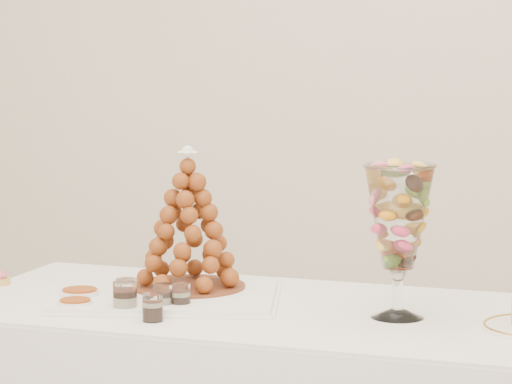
% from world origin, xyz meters
% --- Properties ---
extents(lace_tray, '(0.62, 0.52, 0.02)m').
position_xyz_m(lace_tray, '(-0.31, 0.37, 0.69)').
color(lace_tray, white).
rests_on(lace_tray, buffet_table).
extents(macaron_vase, '(0.16, 0.16, 0.36)m').
position_xyz_m(macaron_vase, '(0.28, 0.34, 0.91)').
color(macaron_vase, white).
rests_on(macaron_vase, buffet_table).
extents(verrine_a, '(0.06, 0.06, 0.07)m').
position_xyz_m(verrine_a, '(-0.37, 0.26, 0.71)').
color(verrine_a, white).
rests_on(verrine_a, buffet_table).
extents(verrine_b, '(0.06, 0.06, 0.07)m').
position_xyz_m(verrine_b, '(-0.27, 0.24, 0.71)').
color(verrine_b, white).
rests_on(verrine_b, buffet_table).
extents(verrine_c, '(0.05, 0.05, 0.07)m').
position_xyz_m(verrine_c, '(-0.23, 0.26, 0.71)').
color(verrine_c, white).
rests_on(verrine_c, buffet_table).
extents(verrine_d, '(0.07, 0.07, 0.08)m').
position_xyz_m(verrine_d, '(-0.34, 0.19, 0.72)').
color(verrine_d, white).
rests_on(verrine_d, buffet_table).
extents(verrine_e, '(0.05, 0.05, 0.06)m').
position_xyz_m(verrine_e, '(-0.25, 0.14, 0.71)').
color(verrine_e, white).
rests_on(verrine_e, buffet_table).
extents(ramekin_back, '(0.10, 0.10, 0.03)m').
position_xyz_m(ramekin_back, '(-0.50, 0.27, 0.69)').
color(ramekin_back, white).
rests_on(ramekin_back, buffet_table).
extents(ramekin_front, '(0.08, 0.08, 0.03)m').
position_xyz_m(ramekin_front, '(-0.47, 0.18, 0.69)').
color(ramekin_front, white).
rests_on(ramekin_front, buffet_table).
extents(croquembouche, '(0.30, 0.30, 0.36)m').
position_xyz_m(croquembouche, '(-0.28, 0.44, 0.87)').
color(croquembouche, brown).
rests_on(croquembouche, lace_tray).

